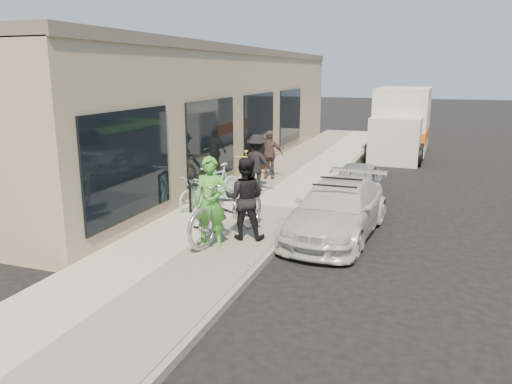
% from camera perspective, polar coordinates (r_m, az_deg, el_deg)
% --- Properties ---
extents(ground, '(120.00, 120.00, 0.00)m').
position_cam_1_polar(ground, '(9.48, 4.31, -7.70)').
color(ground, black).
rests_on(ground, ground).
extents(sidewalk, '(3.00, 34.00, 0.15)m').
position_cam_1_polar(sidewalk, '(12.76, -0.76, -1.67)').
color(sidewalk, '#B1AC9F').
rests_on(sidewalk, ground).
extents(curb, '(0.12, 34.00, 0.13)m').
position_cam_1_polar(curb, '(12.33, 6.01, -2.35)').
color(curb, gray).
rests_on(curb, ground).
extents(storefront, '(3.60, 20.00, 4.22)m').
position_cam_1_polar(storefront, '(18.21, -4.94, 9.43)').
color(storefront, tan).
rests_on(storefront, ground).
extents(bike_rack, '(0.16, 0.61, 0.87)m').
position_cam_1_polar(bike_rack, '(12.13, -6.77, 0.36)').
color(bike_rack, black).
rests_on(bike_rack, sidewalk).
extents(sandwich_board, '(0.84, 0.84, 1.04)m').
position_cam_1_polar(sandwich_board, '(17.19, 0.54, 4.40)').
color(sandwich_board, black).
rests_on(sandwich_board, sidewalk).
extents(sedan_white, '(1.93, 4.10, 1.20)m').
position_cam_1_polar(sedan_white, '(10.77, 9.28, -1.97)').
color(sedan_white, silver).
rests_on(sedan_white, ground).
extents(sedan_silver, '(1.29, 3.10, 1.05)m').
position_cam_1_polar(sedan_silver, '(13.58, 11.40, 0.95)').
color(sedan_silver, '#A6A6AC').
rests_on(sedan_silver, ground).
extents(moving_truck, '(2.21, 5.66, 2.76)m').
position_cam_1_polar(moving_truck, '(22.02, 16.23, 7.32)').
color(moving_truck, silver).
rests_on(moving_truck, ground).
extents(tandem_bike, '(1.39, 2.58, 1.28)m').
position_cam_1_polar(tandem_bike, '(9.97, -3.19, -1.82)').
color(tandem_bike, '#B2B2B4').
rests_on(tandem_bike, sidewalk).
extents(woman_rider, '(0.73, 0.57, 1.75)m').
position_cam_1_polar(woman_rider, '(9.48, -5.20, -1.19)').
color(woman_rider, green).
rests_on(woman_rider, sidewalk).
extents(man_standing, '(0.92, 0.78, 1.67)m').
position_cam_1_polar(man_standing, '(9.93, -1.28, -0.71)').
color(man_standing, black).
rests_on(man_standing, sidewalk).
extents(cruiser_bike_a, '(0.90, 1.78, 1.03)m').
position_cam_1_polar(cruiser_bike_a, '(12.58, -4.42, 0.83)').
color(cruiser_bike_a, '#9AE5DA').
rests_on(cruiser_bike_a, sidewalk).
extents(cruiser_bike_b, '(0.87, 1.63, 0.81)m').
position_cam_1_polar(cruiser_bike_b, '(12.43, -6.38, 0.12)').
color(cruiser_bike_b, '#9AE5DA').
rests_on(cruiser_bike_b, sidewalk).
extents(cruiser_bike_c, '(0.95, 1.82, 1.05)m').
position_cam_1_polar(cruiser_bike_c, '(14.38, -1.26, 2.54)').
color(cruiser_bike_c, yellow).
rests_on(cruiser_bike_c, sidewalk).
extents(bystander_a, '(1.08, 0.69, 1.60)m').
position_cam_1_polar(bystander_a, '(13.96, 0.09, 3.34)').
color(bystander_a, black).
rests_on(bystander_a, sidewalk).
extents(bystander_b, '(0.94, 0.59, 1.50)m').
position_cam_1_polar(bystander_b, '(15.69, 1.48, 4.30)').
color(bystander_b, brown).
rests_on(bystander_b, sidewalk).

